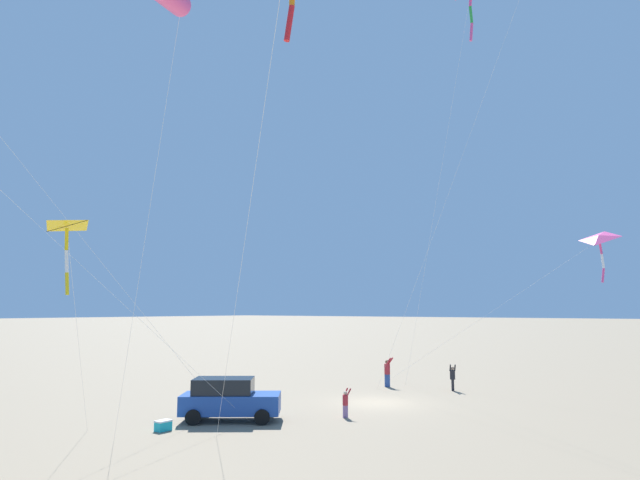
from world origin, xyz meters
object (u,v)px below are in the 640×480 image
at_px(person_child_grey_jacket, 345,402).
at_px(cooler_box, 163,426).
at_px(person_adult_flyer, 387,371).
at_px(parked_car, 229,399).
at_px(person_child_green_jacket, 453,376).
at_px(kite_delta_long_streamer_left, 67,226).
at_px(kite_delta_green_low_center, 598,239).

bearing_deg(person_child_grey_jacket, cooler_box, -33.38).
bearing_deg(cooler_box, person_adult_flyer, 176.70).
bearing_deg(parked_car, person_child_grey_jacket, 134.52).
bearing_deg(person_child_green_jacket, cooler_box, -15.97).
height_order(person_adult_flyer, kite_delta_long_streamer_left, kite_delta_long_streamer_left).
bearing_deg(kite_delta_green_low_center, cooler_box, -37.09).
distance_m(person_child_green_jacket, kite_delta_green_low_center, 11.43).
bearing_deg(kite_delta_green_low_center, kite_delta_long_streamer_left, -22.33).
xyz_separation_m(cooler_box, kite_delta_long_streamer_left, (6.41, 3.48, 7.06)).
bearing_deg(person_child_green_jacket, person_child_grey_jacket, -3.09).
relative_size(kite_delta_long_streamer_left, kite_delta_green_low_center, 0.51).
bearing_deg(cooler_box, parked_car, 167.59).
relative_size(person_adult_flyer, kite_delta_green_low_center, 0.12).
bearing_deg(person_child_grey_jacket, parked_car, -45.48).
distance_m(parked_car, cooler_box, 3.16).
bearing_deg(kite_delta_green_low_center, parked_car, -40.88).
bearing_deg(person_adult_flyer, kite_delta_green_low_center, 95.17).
relative_size(parked_car, kite_delta_green_low_center, 0.31).
distance_m(parked_car, kite_delta_green_low_center, 20.89).
relative_size(parked_car, person_adult_flyer, 2.46).
height_order(parked_car, person_child_grey_jacket, parked_car).
distance_m(person_child_grey_jacket, kite_delta_long_streamer_left, 14.67).
bearing_deg(parked_car, person_child_green_jacket, 163.31).
distance_m(person_child_green_jacket, person_child_grey_jacket, 10.74).
relative_size(parked_car, cooler_box, 7.29).
xyz_separation_m(person_adult_flyer, person_child_green_jacket, (-0.83, 4.02, -0.14)).
relative_size(cooler_box, person_adult_flyer, 0.34).
relative_size(cooler_box, person_child_grey_jacket, 0.48).
height_order(person_child_grey_jacket, kite_delta_long_streamer_left, kite_delta_long_streamer_left).
bearing_deg(cooler_box, person_child_grey_jacket, 146.62).
xyz_separation_m(parked_car, kite_delta_long_streamer_left, (9.41, 2.82, 6.32)).
relative_size(person_adult_flyer, kite_delta_long_streamer_left, 0.24).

